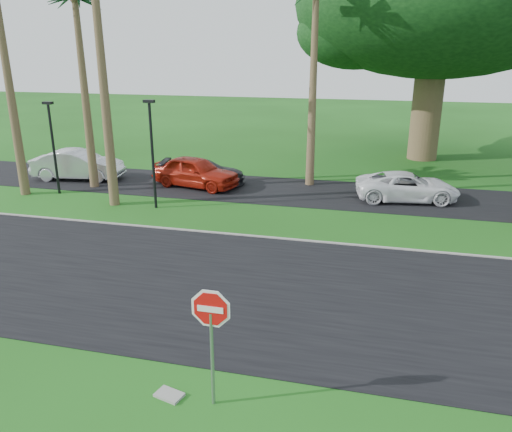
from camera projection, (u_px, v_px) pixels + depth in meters
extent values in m
plane|color=#174812|center=(232.00, 323.00, 12.71)|extent=(120.00, 120.00, 0.00)
cube|color=black|center=(252.00, 288.00, 14.55)|extent=(120.00, 8.00, 0.02)
cube|color=black|center=(305.00, 192.00, 24.21)|extent=(120.00, 5.00, 0.02)
cube|color=gray|center=(279.00, 238.00, 18.27)|extent=(120.00, 0.12, 0.06)
cylinder|color=gray|center=(212.00, 360.00, 9.52)|extent=(0.07, 0.07, 2.00)
cylinder|color=white|center=(211.00, 309.00, 9.17)|extent=(1.05, 0.02, 1.05)
cylinder|color=red|center=(211.00, 309.00, 9.17)|extent=(0.90, 0.02, 0.90)
cube|color=white|center=(211.00, 309.00, 9.17)|extent=(0.50, 0.02, 0.12)
cone|color=brown|center=(8.00, 81.00, 22.26)|extent=(0.44, 0.44, 10.50)
cone|color=brown|center=(85.00, 96.00, 23.77)|extent=(0.44, 0.44, 9.00)
cone|color=brown|center=(102.00, 71.00, 20.51)|extent=(0.44, 0.44, 11.50)
cone|color=brown|center=(313.00, 89.00, 24.07)|extent=(0.44, 0.44, 9.50)
cylinder|color=brown|center=(426.00, 111.00, 30.63)|extent=(1.80, 1.80, 6.00)
ellipsoid|color=black|center=(438.00, 5.00, 28.72)|extent=(16.50, 16.50, 8.25)
cylinder|color=black|center=(54.00, 150.00, 23.39)|extent=(0.12, 0.12, 4.20)
cube|color=black|center=(48.00, 103.00, 22.69)|extent=(0.45, 0.25, 0.12)
cylinder|color=black|center=(153.00, 157.00, 21.17)|extent=(0.12, 0.12, 4.50)
cube|color=black|center=(149.00, 101.00, 20.43)|extent=(0.45, 0.25, 0.12)
imported|color=silver|center=(78.00, 165.00, 26.37)|extent=(4.88, 2.28, 1.55)
imported|color=#A81C0E|center=(195.00, 172.00, 24.95)|extent=(4.77, 2.76, 1.53)
imported|color=black|center=(203.00, 172.00, 25.49)|extent=(4.47, 2.32, 1.24)
imported|color=white|center=(407.00, 187.00, 22.73)|extent=(4.85, 2.77, 1.28)
cube|color=gray|center=(169.00, 395.00, 10.02)|extent=(0.62, 0.48, 0.06)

